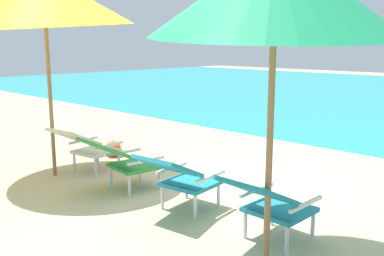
{
  "coord_description": "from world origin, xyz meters",
  "views": [
    {
      "loc": [
        3.57,
        -3.32,
        1.74
      ],
      "look_at": [
        0.0,
        0.34,
        0.75
      ],
      "focal_mm": 40.75,
      "sensor_mm": 36.0,
      "label": 1
    }
  ],
  "objects_px": {
    "lounge_chair_far_left": "(86,145)",
    "beach_umbrella_left": "(44,0)",
    "lounge_chair_near_left": "(122,158)",
    "lounge_chair_near_right": "(180,176)",
    "beach_ball": "(113,149)",
    "lounge_chair_far_right": "(269,201)"
  },
  "relations": [
    {
      "from": "lounge_chair_near_right",
      "to": "beach_ball",
      "type": "xyz_separation_m",
      "value": [
        -2.41,
        0.88,
        -0.28
      ]
    },
    {
      "from": "lounge_chair_near_left",
      "to": "lounge_chair_far_right",
      "type": "height_order",
      "value": "same"
    },
    {
      "from": "lounge_chair_far_right",
      "to": "beach_ball",
      "type": "relative_size",
      "value": 3.55
    },
    {
      "from": "lounge_chair_near_left",
      "to": "lounge_chair_near_right",
      "type": "bearing_deg",
      "value": 0.25
    },
    {
      "from": "lounge_chair_near_right",
      "to": "lounge_chair_near_left",
      "type": "bearing_deg",
      "value": -179.75
    },
    {
      "from": "lounge_chair_far_left",
      "to": "beach_umbrella_left",
      "type": "xyz_separation_m",
      "value": [
        -0.25,
        -0.35,
        1.87
      ]
    },
    {
      "from": "beach_umbrella_left",
      "to": "lounge_chair_near_left",
      "type": "bearing_deg",
      "value": 12.37
    },
    {
      "from": "beach_umbrella_left",
      "to": "lounge_chair_far_right",
      "type": "bearing_deg",
      "value": 4.87
    },
    {
      "from": "lounge_chair_near_right",
      "to": "beach_ball",
      "type": "distance_m",
      "value": 2.59
    },
    {
      "from": "lounge_chair_far_right",
      "to": "lounge_chair_near_left",
      "type": "bearing_deg",
      "value": -179.42
    },
    {
      "from": "lounge_chair_far_left",
      "to": "lounge_chair_near_right",
      "type": "bearing_deg",
      "value": -2.58
    },
    {
      "from": "beach_umbrella_left",
      "to": "beach_ball",
      "type": "relative_size",
      "value": 10.86
    },
    {
      "from": "lounge_chair_near_left",
      "to": "lounge_chair_far_right",
      "type": "relative_size",
      "value": 1.06
    },
    {
      "from": "lounge_chair_far_right",
      "to": "beach_umbrella_left",
      "type": "xyz_separation_m",
      "value": [
        -3.24,
        -0.28,
        1.87
      ]
    },
    {
      "from": "lounge_chair_far_left",
      "to": "lounge_chair_far_right",
      "type": "relative_size",
      "value": 1.07
    },
    {
      "from": "lounge_chair_far_left",
      "to": "beach_umbrella_left",
      "type": "distance_m",
      "value": 1.92
    },
    {
      "from": "lounge_chair_near_left",
      "to": "beach_umbrella_left",
      "type": "xyz_separation_m",
      "value": [
        -1.16,
        -0.25,
        1.87
      ]
    },
    {
      "from": "lounge_chair_near_left",
      "to": "beach_umbrella_left",
      "type": "distance_m",
      "value": 2.22
    },
    {
      "from": "lounge_chair_far_left",
      "to": "lounge_chair_near_left",
      "type": "bearing_deg",
      "value": -5.64
    },
    {
      "from": "lounge_chair_far_left",
      "to": "beach_umbrella_left",
      "type": "relative_size",
      "value": 0.35
    },
    {
      "from": "lounge_chair_near_left",
      "to": "lounge_chair_far_right",
      "type": "xyz_separation_m",
      "value": [
        2.07,
        0.02,
        0.0
      ]
    },
    {
      "from": "lounge_chair_near_right",
      "to": "lounge_chair_far_right",
      "type": "distance_m",
      "value": 1.08
    }
  ]
}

